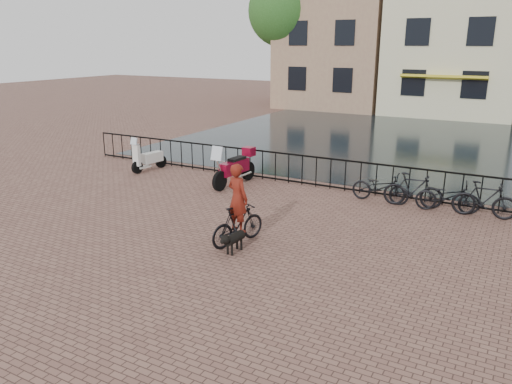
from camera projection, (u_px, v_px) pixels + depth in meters
The scene contains 14 objects.
ground at pixel (181, 291), 9.58m from camera, with size 100.00×100.00×0.00m, color brown.
canal_water at pixel (399, 141), 24.09m from camera, with size 20.00×20.00×0.00m, color black.
railing at pixel (330, 174), 16.15m from camera, with size 20.00×0.05×1.02m.
canal_house_left at pixel (345, 17), 36.37m from camera, with size 7.50×9.00×12.80m.
canal_house_mid at pixel (461, 22), 32.81m from camera, with size 8.00×9.50×11.80m.
tree_far_left at pixel (284, 11), 35.38m from camera, with size 5.04×5.04×9.27m.
cyclist at pixel (238, 209), 11.60m from camera, with size 0.93×1.73×2.28m.
dog at pixel (234, 241), 11.28m from camera, with size 0.33×0.83×0.55m.
motorcycle at pixel (234, 163), 16.49m from camera, with size 0.68×2.14×1.50m.
scooter at pixel (149, 152), 18.44m from camera, with size 0.63×1.52×1.37m.
parked_bike_0 at pixel (380, 187), 14.83m from camera, with size 0.60×1.72×0.90m, color black.
parked_bike_1 at pixel (413, 190), 14.37m from camera, with size 0.47×1.66×1.00m, color black.
parked_bike_2 at pixel (448, 196), 13.95m from camera, with size 0.60×1.72×0.90m, color black.
parked_bike_3 at pixel (485, 200), 13.49m from camera, with size 0.47×1.66×1.00m, color black.
Camera 1 is at (5.44, -6.86, 4.58)m, focal length 35.00 mm.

